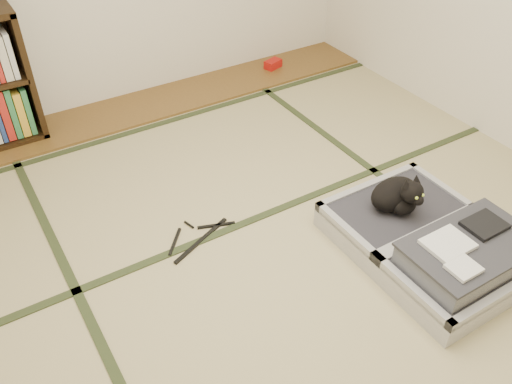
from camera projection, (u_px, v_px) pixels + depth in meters
floor at (282, 266)px, 2.92m from camera, size 4.50×4.50×0.00m
wood_strip at (140, 107)px, 4.25m from camera, size 4.00×0.50×0.02m
red_item at (273, 64)px, 4.76m from camera, size 0.17×0.13×0.07m
tatami_borders at (236, 214)px, 3.24m from camera, size 4.00×4.50×0.01m
suitcase at (434, 243)px, 2.90m from camera, size 0.77×1.02×0.30m
cat at (398, 195)px, 3.00m from camera, size 0.34×0.34×0.27m
cable_coil at (414, 194)px, 3.15m from camera, size 0.11×0.11×0.03m
hanger at (198, 237)px, 3.09m from camera, size 0.45×0.29×0.01m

